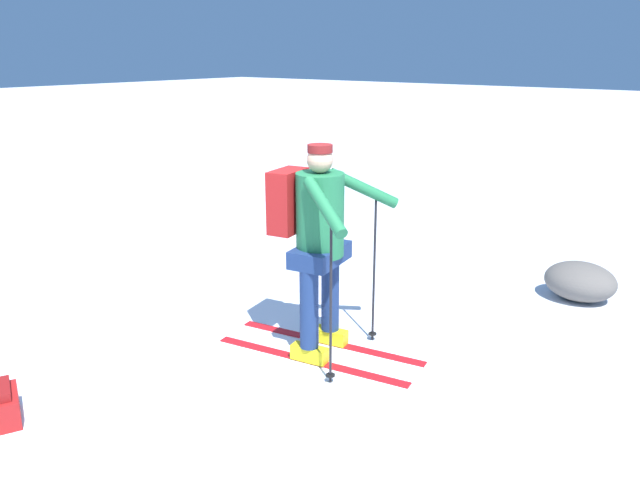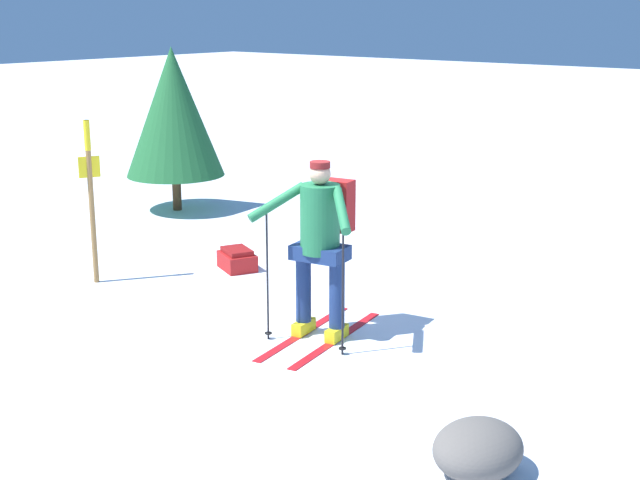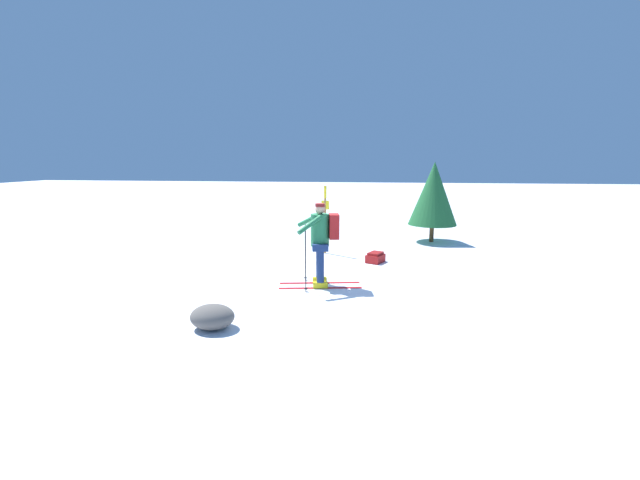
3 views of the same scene
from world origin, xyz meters
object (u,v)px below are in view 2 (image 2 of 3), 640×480
at_px(trail_marker, 90,187).
at_px(pine_tree, 173,112).
at_px(rock_boulder, 478,449).
at_px(dropped_backpack, 237,260).
at_px(skier, 322,234).

bearing_deg(trail_marker, pine_tree, 33.92).
relative_size(trail_marker, pine_tree, 0.75).
distance_m(trail_marker, pine_tree, 3.84).
bearing_deg(pine_tree, rock_boulder, -118.69).
distance_m(dropped_backpack, trail_marker, 1.96).
xyz_separation_m(skier, trail_marker, (-0.31, 3.13, 0.11)).
distance_m(skier, pine_tree, 6.02).
relative_size(skier, trail_marker, 0.93).
relative_size(dropped_backpack, pine_tree, 0.23).
relative_size(dropped_backpack, rock_boulder, 0.85).
bearing_deg(pine_tree, skier, -118.52).
relative_size(rock_boulder, pine_tree, 0.27).
xyz_separation_m(dropped_backpack, rock_boulder, (-2.49, -4.73, 0.07)).
xyz_separation_m(dropped_backpack, pine_tree, (1.76, 3.04, 1.42)).
height_order(rock_boulder, pine_tree, pine_tree).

